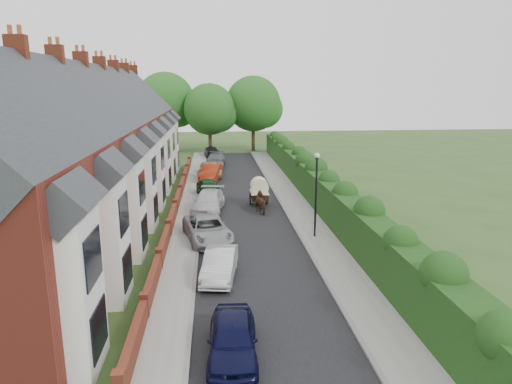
{
  "coord_description": "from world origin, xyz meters",
  "views": [
    {
      "loc": [
        -2.52,
        -21.63,
        8.94
      ],
      "look_at": [
        0.14,
        7.08,
        2.2
      ],
      "focal_mm": 32.0,
      "sensor_mm": 36.0,
      "label": 1
    }
  ],
  "objects_px": {
    "car_beige": "(211,169)",
    "horse": "(262,203)",
    "lamppost": "(316,185)",
    "car_black": "(212,152)",
    "car_green": "(209,188)",
    "car_white": "(208,202)",
    "horse_cart": "(259,190)",
    "car_silver_b": "(207,229)",
    "car_navy": "(233,338)",
    "car_silver_a": "(220,264)",
    "car_grey": "(216,160)",
    "car_red": "(211,173)"
  },
  "relations": [
    {
      "from": "horse",
      "to": "lamppost",
      "type": "bearing_deg",
      "value": 97.55
    },
    {
      "from": "car_red",
      "to": "car_black",
      "type": "distance_m",
      "value": 14.61
    },
    {
      "from": "lamppost",
      "to": "car_black",
      "type": "height_order",
      "value": "lamppost"
    },
    {
      "from": "car_green",
      "to": "horse_cart",
      "type": "height_order",
      "value": "horse_cart"
    },
    {
      "from": "car_grey",
      "to": "horse",
      "type": "height_order",
      "value": "horse"
    },
    {
      "from": "lamppost",
      "to": "horse_cart",
      "type": "relative_size",
      "value": 1.69
    },
    {
      "from": "car_navy",
      "to": "car_white",
      "type": "relative_size",
      "value": 0.81
    },
    {
      "from": "car_white",
      "to": "horse_cart",
      "type": "distance_m",
      "value": 4.03
    },
    {
      "from": "car_navy",
      "to": "car_beige",
      "type": "relative_size",
      "value": 0.79
    },
    {
      "from": "car_navy",
      "to": "car_silver_a",
      "type": "relative_size",
      "value": 1.0
    },
    {
      "from": "car_silver_a",
      "to": "car_green",
      "type": "xyz_separation_m",
      "value": [
        -0.64,
        16.28,
        0.06
      ]
    },
    {
      "from": "car_navy",
      "to": "horse_cart",
      "type": "height_order",
      "value": "horse_cart"
    },
    {
      "from": "car_beige",
      "to": "car_red",
      "type": "bearing_deg",
      "value": -85.6
    },
    {
      "from": "car_silver_a",
      "to": "car_white",
      "type": "xyz_separation_m",
      "value": [
        -0.64,
        11.86,
        0.07
      ]
    },
    {
      "from": "lamppost",
      "to": "car_green",
      "type": "relative_size",
      "value": 1.21
    },
    {
      "from": "car_red",
      "to": "car_grey",
      "type": "xyz_separation_m",
      "value": [
        0.47,
        7.6,
        -0.03
      ]
    },
    {
      "from": "car_green",
      "to": "car_grey",
      "type": "xyz_separation_m",
      "value": [
        0.64,
        14.38,
        0.01
      ]
    },
    {
      "from": "car_navy",
      "to": "lamppost",
      "type": "bearing_deg",
      "value": 68.05
    },
    {
      "from": "lamppost",
      "to": "car_grey",
      "type": "xyz_separation_m",
      "value": [
        -5.76,
        25.4,
        -2.56
      ]
    },
    {
      "from": "car_beige",
      "to": "horse",
      "type": "relative_size",
      "value": 2.81
    },
    {
      "from": "car_beige",
      "to": "car_black",
      "type": "height_order",
      "value": "car_black"
    },
    {
      "from": "lamppost",
      "to": "car_grey",
      "type": "bearing_deg",
      "value": 102.79
    },
    {
      "from": "car_red",
      "to": "horse_cart",
      "type": "distance_m",
      "value": 10.72
    },
    {
      "from": "car_silver_b",
      "to": "horse_cart",
      "type": "xyz_separation_m",
      "value": [
        3.83,
        7.63,
        0.55
      ]
    },
    {
      "from": "car_silver_a",
      "to": "horse_cart",
      "type": "height_order",
      "value": "horse_cart"
    },
    {
      "from": "car_navy",
      "to": "car_red",
      "type": "height_order",
      "value": "car_red"
    },
    {
      "from": "car_silver_b",
      "to": "horse",
      "type": "height_order",
      "value": "horse"
    },
    {
      "from": "car_green",
      "to": "car_black",
      "type": "bearing_deg",
      "value": 78.88
    },
    {
      "from": "car_beige",
      "to": "car_white",
      "type": "bearing_deg",
      "value": -87.87
    },
    {
      "from": "car_navy",
      "to": "horse_cart",
      "type": "bearing_deg",
      "value": 84.32
    },
    {
      "from": "car_red",
      "to": "car_beige",
      "type": "relative_size",
      "value": 0.91
    },
    {
      "from": "car_red",
      "to": "horse_cart",
      "type": "xyz_separation_m",
      "value": [
        3.66,
        -10.06,
        0.49
      ]
    },
    {
      "from": "car_silver_b",
      "to": "car_black",
      "type": "height_order",
      "value": "car_black"
    },
    {
      "from": "car_navy",
      "to": "horse",
      "type": "distance_m",
      "value": 17.89
    },
    {
      "from": "car_white",
      "to": "car_beige",
      "type": "relative_size",
      "value": 0.98
    },
    {
      "from": "car_silver_b",
      "to": "lamppost",
      "type": "bearing_deg",
      "value": -13.12
    },
    {
      "from": "lamppost",
      "to": "car_beige",
      "type": "height_order",
      "value": "lamppost"
    },
    {
      "from": "car_navy",
      "to": "car_green",
      "type": "height_order",
      "value": "car_green"
    },
    {
      "from": "car_silver_b",
      "to": "car_green",
      "type": "distance_m",
      "value": 10.92
    },
    {
      "from": "car_silver_a",
      "to": "car_beige",
      "type": "height_order",
      "value": "car_beige"
    },
    {
      "from": "car_white",
      "to": "lamppost",
      "type": "bearing_deg",
      "value": -37.97
    },
    {
      "from": "car_green",
      "to": "car_beige",
      "type": "height_order",
      "value": "car_green"
    },
    {
      "from": "car_black",
      "to": "horse",
      "type": "xyz_separation_m",
      "value": [
        3.62,
        -26.65,
        0.04
      ]
    },
    {
      "from": "car_silver_b",
      "to": "car_navy",
      "type": "bearing_deg",
      "value": -97.58
    },
    {
      "from": "car_beige",
      "to": "car_black",
      "type": "bearing_deg",
      "value": 92.07
    },
    {
      "from": "lamppost",
      "to": "horse",
      "type": "bearing_deg",
      "value": 114.07
    },
    {
      "from": "car_silver_a",
      "to": "car_beige",
      "type": "bearing_deg",
      "value": 99.11
    },
    {
      "from": "car_green",
      "to": "car_black",
      "type": "relative_size",
      "value": 0.99
    },
    {
      "from": "car_silver_a",
      "to": "car_black",
      "type": "relative_size",
      "value": 0.94
    },
    {
      "from": "car_beige",
      "to": "car_silver_b",
      "type": "bearing_deg",
      "value": -87.73
    }
  ]
}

